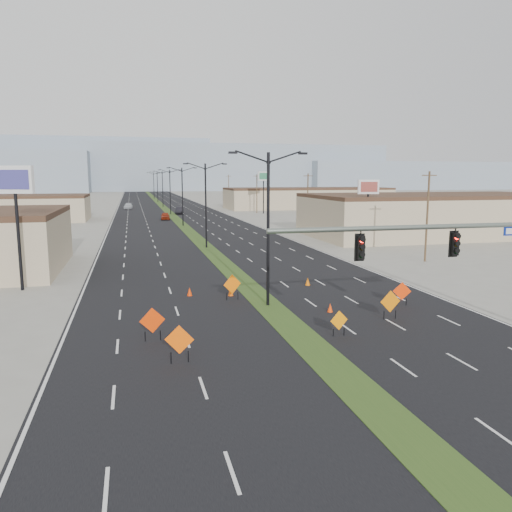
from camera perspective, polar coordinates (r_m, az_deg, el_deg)
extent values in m
plane|color=gray|center=(22.52, 9.66, -13.18)|extent=(600.00, 600.00, 0.00)
cube|color=black|center=(119.65, -9.86, 4.87)|extent=(25.00, 400.00, 0.02)
cube|color=#2D4B1A|center=(119.65, -9.86, 4.87)|extent=(2.00, 400.00, 0.04)
cube|color=tan|center=(106.84, -26.71, 4.76)|extent=(30.00, 14.00, 4.50)
cube|color=tan|center=(77.09, 19.64, 4.28)|extent=(36.00, 18.00, 5.50)
cube|color=tan|center=(137.30, 5.91, 6.52)|extent=(44.00, 16.00, 5.00)
cube|color=#8B9AAC|center=(322.76, -5.38, 10.00)|extent=(220.00, 50.00, 28.00)
cube|color=#8B9AAC|center=(362.01, 17.65, 8.73)|extent=(160.00, 50.00, 18.00)
cube|color=#8B9AAC|center=(339.81, -17.84, 9.90)|extent=(140.00, 50.00, 32.00)
cylinder|color=slate|center=(25.23, 19.10, 3.16)|extent=(16.00, 0.24, 0.24)
cube|color=black|center=(23.62, 11.84, 0.95)|extent=(0.50, 0.28, 1.30)
sphere|color=#FF0C05|center=(23.43, 12.04, 1.74)|extent=(0.22, 0.22, 0.22)
cube|color=black|center=(26.17, 21.76, 1.27)|extent=(0.50, 0.28, 1.30)
sphere|color=#FF0C05|center=(26.00, 22.01, 1.99)|extent=(0.22, 0.22, 0.22)
cylinder|color=black|center=(32.38, 1.39, 2.90)|extent=(0.20, 0.20, 10.00)
cube|color=black|center=(31.70, -2.67, 11.72)|extent=(0.55, 0.24, 0.14)
cube|color=black|center=(32.91, 5.37, 11.59)|extent=(0.55, 0.24, 0.14)
cylinder|color=black|center=(59.76, -5.75, 5.68)|extent=(0.20, 0.20, 10.00)
cube|color=black|center=(59.39, -8.06, 10.40)|extent=(0.55, 0.24, 0.14)
cube|color=black|center=(60.05, -3.62, 10.45)|extent=(0.55, 0.24, 0.14)
cylinder|color=black|center=(87.53, -8.41, 6.69)|extent=(0.20, 0.20, 10.00)
cube|color=black|center=(87.28, -10.01, 9.90)|extent=(0.55, 0.24, 0.14)
cube|color=black|center=(87.73, -6.96, 9.96)|extent=(0.55, 0.24, 0.14)
cylinder|color=black|center=(115.41, -9.78, 7.21)|extent=(0.20, 0.20, 10.00)
cube|color=black|center=(115.22, -11.01, 9.63)|extent=(0.55, 0.24, 0.14)
cube|color=black|center=(115.56, -8.70, 9.69)|extent=(0.55, 0.24, 0.14)
cylinder|color=black|center=(143.34, -10.63, 7.52)|extent=(0.20, 0.20, 10.00)
cube|color=black|center=(143.19, -11.61, 9.47)|extent=(0.55, 0.24, 0.14)
cube|color=black|center=(143.46, -9.75, 9.52)|extent=(0.55, 0.24, 0.14)
cylinder|color=black|center=(171.29, -11.19, 7.73)|extent=(0.20, 0.20, 10.00)
cube|color=black|center=(171.16, -12.02, 9.36)|extent=(0.55, 0.24, 0.14)
cube|color=black|center=(171.39, -10.47, 9.41)|extent=(0.55, 0.24, 0.14)
cylinder|color=black|center=(199.26, -11.60, 7.88)|extent=(0.20, 0.20, 10.00)
cube|color=black|center=(199.15, -12.32, 9.28)|extent=(0.55, 0.24, 0.14)
cube|color=black|center=(199.34, -10.98, 9.32)|extent=(0.55, 0.24, 0.14)
cylinder|color=#4C3823|center=(52.62, 18.98, 4.24)|extent=(0.20, 0.20, 9.00)
cube|color=#4C3823|center=(52.47, 19.21, 8.70)|extent=(1.60, 0.10, 0.10)
cylinder|color=#4C3823|center=(84.13, 5.92, 6.31)|extent=(0.20, 0.20, 9.00)
cube|color=#4C3823|center=(84.03, 5.97, 9.10)|extent=(1.60, 0.10, 0.10)
cylinder|color=#4C3823|center=(117.62, 0.10, 7.13)|extent=(0.20, 0.20, 9.00)
cube|color=#4C3823|center=(117.56, 0.10, 9.12)|extent=(1.60, 0.10, 0.10)
cylinder|color=#4C3823|center=(151.80, -3.14, 7.55)|extent=(0.20, 0.20, 9.00)
cube|color=#4C3823|center=(151.75, -3.15, 9.10)|extent=(1.60, 0.10, 0.10)
imported|color=#992810|center=(100.89, -10.33, 4.51)|extent=(1.92, 4.32, 1.45)
imported|color=black|center=(115.88, -8.74, 5.16)|extent=(2.31, 5.07, 1.61)
imported|color=silver|center=(137.57, -14.39, 5.55)|extent=(2.44, 5.19, 1.46)
cube|color=#FF5905|center=(23.31, -8.76, -9.42)|extent=(1.32, 0.40, 1.35)
cylinder|color=black|center=(23.56, -9.68, -11.42)|extent=(0.05, 0.05, 0.56)
cylinder|color=black|center=(23.63, -7.74, -11.32)|extent=(0.05, 0.05, 0.56)
cube|color=#E73604|center=(26.56, -11.76, -7.22)|extent=(1.33, 0.27, 1.34)
cylinder|color=black|center=(26.79, -12.55, -8.97)|extent=(0.05, 0.05, 0.56)
cylinder|color=black|center=(26.82, -10.86, -8.90)|extent=(0.05, 0.05, 0.56)
cube|color=#FF6B05|center=(34.49, -2.73, -3.24)|extent=(1.30, 0.49, 1.36)
cylinder|color=black|center=(34.61, -3.37, -4.64)|extent=(0.05, 0.05, 0.57)
cylinder|color=black|center=(34.76, -2.08, -4.57)|extent=(0.05, 0.05, 0.57)
cube|color=orange|center=(27.22, 9.47, -7.26)|extent=(1.05, 0.22, 1.06)
cylinder|color=black|center=(27.30, 8.83, -8.65)|extent=(0.05, 0.05, 0.44)
cylinder|color=black|center=(27.53, 10.03, -8.53)|extent=(0.05, 0.05, 0.44)
cube|color=orange|center=(30.95, 15.10, -5.03)|extent=(1.33, 0.12, 1.33)
cylinder|color=black|center=(30.98, 14.41, -6.58)|extent=(0.05, 0.05, 0.55)
cylinder|color=black|center=(31.35, 15.66, -6.45)|extent=(0.05, 0.05, 0.55)
cube|color=#FF3705|center=(34.36, 16.35, -3.88)|extent=(1.16, 0.41, 1.20)
cylinder|color=black|center=(34.36, 15.78, -5.14)|extent=(0.05, 0.05, 0.50)
cylinder|color=black|center=(34.71, 16.79, -5.04)|extent=(0.05, 0.05, 0.50)
cone|color=red|center=(36.16, -7.60, -4.06)|extent=(0.50, 0.50, 0.63)
cone|color=#F53A05|center=(31.97, 8.47, -5.88)|extent=(0.44, 0.44, 0.57)
cone|color=#E46504|center=(39.44, 5.93, -2.91)|extent=(0.41, 0.41, 0.65)
cone|color=#E54F04|center=(35.90, -2.92, -4.07)|extent=(0.40, 0.40, 0.65)
cylinder|color=black|center=(41.05, -25.48, 1.68)|extent=(0.24, 0.24, 7.66)
cube|color=white|center=(40.79, -25.91, 7.86)|extent=(2.91, 1.54, 2.01)
cube|color=#3D3A8B|center=(40.60, -25.96, 7.86)|extent=(2.23, 1.02, 1.41)
cylinder|color=black|center=(63.90, 12.61, 4.24)|extent=(0.24, 0.24, 6.70)
cube|color=white|center=(63.71, 12.73, 7.72)|extent=(2.67, 0.72, 1.76)
cube|color=#943931|center=(63.53, 12.81, 7.71)|extent=(2.10, 0.35, 1.23)
cylinder|color=black|center=(115.82, 0.86, 6.84)|extent=(0.24, 0.24, 7.96)
cube|color=white|center=(115.73, 0.86, 9.12)|extent=(3.04, 1.53, 2.10)
cube|color=#338159|center=(115.54, 0.89, 9.12)|extent=(2.34, 1.01, 1.47)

